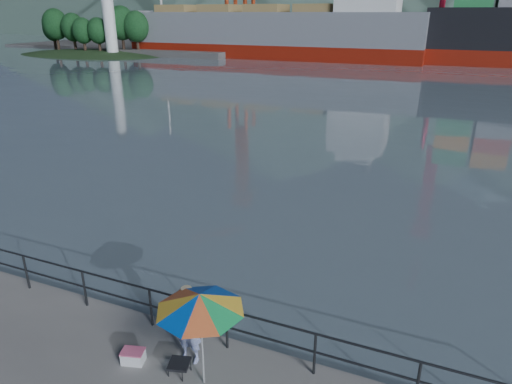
# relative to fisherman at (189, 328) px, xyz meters

# --- Properties ---
(harbor_water) EXTENTS (500.00, 280.00, 0.00)m
(harbor_water) POSITION_rel_fisherman_xyz_m (-2.44, 128.95, -0.83)
(harbor_water) COLOR slate
(harbor_water) RESTS_ON ground
(far_dock) EXTENTS (200.00, 40.00, 0.40)m
(far_dock) POSITION_rel_fisherman_xyz_m (7.56, 91.95, -0.83)
(far_dock) COLOR #514F4C
(far_dock) RESTS_ON ground
(guardrail) EXTENTS (22.00, 0.06, 1.03)m
(guardrail) POSITION_rel_fisherman_xyz_m (-2.44, 0.65, -0.31)
(guardrail) COLOR #2D3033
(guardrail) RESTS_ON ground
(lighthouse_islet) EXTENTS (48.00, 26.40, 19.20)m
(lighthouse_islet) POSITION_rel_fisherman_xyz_m (-57.41, 60.94, -0.57)
(lighthouse_islet) COLOR #263F1E
(lighthouse_islet) RESTS_ON ground
(fisherman) EXTENTS (0.62, 0.43, 1.66)m
(fisherman) POSITION_rel_fisherman_xyz_m (0.00, 0.00, 0.00)
(fisherman) COLOR #304390
(fisherman) RESTS_ON ground
(beach_umbrella) EXTENTS (1.95, 1.95, 2.11)m
(beach_umbrella) POSITION_rel_fisherman_xyz_m (0.59, -0.47, 1.10)
(beach_umbrella) COLOR white
(beach_umbrella) RESTS_ON ground
(folding_stool) EXTENTS (0.52, 0.52, 0.28)m
(folding_stool) POSITION_rel_fisherman_xyz_m (0.00, -0.45, -0.68)
(folding_stool) COLOR black
(folding_stool) RESTS_ON ground
(cooler_bag) EXTENTS (0.53, 0.42, 0.27)m
(cooler_bag) POSITION_rel_fisherman_xyz_m (-1.08, -0.56, -0.70)
(cooler_bag) COLOR silver
(cooler_bag) RESTS_ON ground
(fishing_rod) EXTENTS (0.67, 1.70, 1.28)m
(fishing_rod) POSITION_rel_fisherman_xyz_m (-0.18, 1.13, -0.83)
(fishing_rod) COLOR black
(fishing_rod) RESTS_ON ground
(bulk_carrier) EXTENTS (50.19, 8.69, 14.50)m
(bulk_carrier) POSITION_rel_fisherman_xyz_m (-23.31, 68.40, 3.31)
(bulk_carrier) COLOR maroon
(bulk_carrier) RESTS_ON ground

